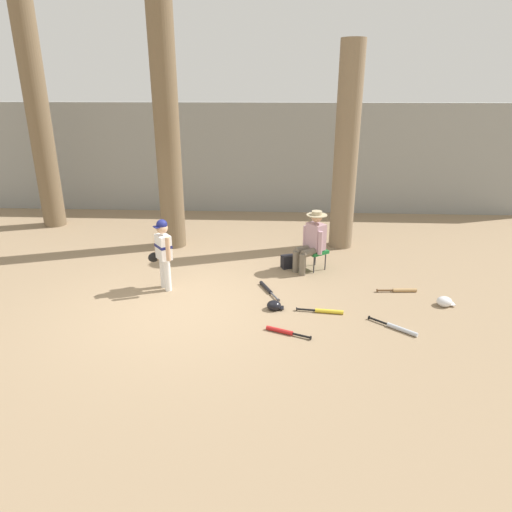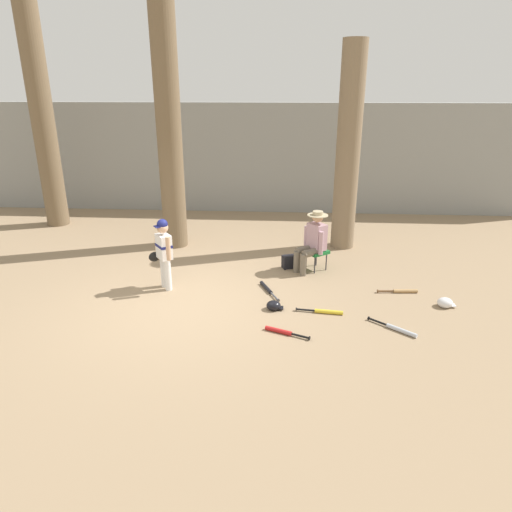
% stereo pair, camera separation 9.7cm
% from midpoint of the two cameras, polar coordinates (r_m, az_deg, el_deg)
% --- Properties ---
extents(ground_plane, '(60.00, 60.00, 0.00)m').
position_cam_midpoint_polar(ground_plane, '(7.84, -9.41, -6.18)').
color(ground_plane, '#937A5B').
extents(concrete_back_wall, '(18.00, 0.36, 3.02)m').
position_cam_midpoint_polar(concrete_back_wall, '(13.39, -4.10, 12.01)').
color(concrete_back_wall, gray).
rests_on(concrete_back_wall, ground).
extents(tree_near_player, '(0.76, 0.76, 6.27)m').
position_cam_midpoint_polar(tree_near_player, '(10.23, -11.32, 16.10)').
color(tree_near_player, brown).
rests_on(tree_near_player, ground).
extents(tree_behind_spectator, '(0.83, 0.83, 4.50)m').
position_cam_midpoint_polar(tree_behind_spectator, '(10.30, 10.73, 10.96)').
color(tree_behind_spectator, '#7F6B51').
rests_on(tree_behind_spectator, ground).
extents(young_ballplayer, '(0.53, 0.49, 1.31)m').
position_cam_midpoint_polar(young_ballplayer, '(8.29, -11.80, 0.74)').
color(young_ballplayer, white).
rests_on(young_ballplayer, ground).
extents(folding_stool, '(0.56, 0.56, 0.41)m').
position_cam_midpoint_polar(folding_stool, '(9.19, 7.03, 0.51)').
color(folding_stool, '#196B2D').
rests_on(folding_stool, ground).
extents(seated_spectator, '(0.65, 0.60, 1.20)m').
position_cam_midpoint_polar(seated_spectator, '(9.04, 6.63, 2.03)').
color(seated_spectator, '#6B6051').
rests_on(seated_spectator, ground).
extents(handbag_beside_stool, '(0.38, 0.29, 0.26)m').
position_cam_midpoint_polar(handbag_beside_stool, '(9.30, 3.92, -0.67)').
color(handbag_beside_stool, black).
rests_on(handbag_beside_stool, ground).
extents(tree_far_left, '(0.91, 0.91, 5.68)m').
position_cam_midpoint_polar(tree_far_left, '(12.88, -25.30, 13.71)').
color(tree_far_left, brown).
rests_on(tree_far_left, ground).
extents(bat_aluminum_silver, '(0.66, 0.57, 0.07)m').
position_cam_midpoint_polar(bat_aluminum_silver, '(7.33, 16.85, -8.56)').
color(bat_aluminum_silver, '#B7BCC6').
rests_on(bat_aluminum_silver, ground).
extents(bat_yellow_trainer, '(0.77, 0.15, 0.07)m').
position_cam_midpoint_polar(bat_yellow_trainer, '(7.59, 8.23, -6.77)').
color(bat_yellow_trainer, yellow).
rests_on(bat_yellow_trainer, ground).
extents(bat_wood_tan, '(0.72, 0.11, 0.07)m').
position_cam_midpoint_polar(bat_wood_tan, '(8.63, 17.28, -4.07)').
color(bat_wood_tan, tan).
rests_on(bat_wood_tan, ground).
extents(bat_black_composite, '(0.39, 0.77, 0.07)m').
position_cam_midpoint_polar(bat_black_composite, '(8.30, 1.06, -4.08)').
color(bat_black_composite, black).
rests_on(bat_black_composite, ground).
extents(bat_red_barrel, '(0.68, 0.33, 0.07)m').
position_cam_midpoint_polar(bat_red_barrel, '(6.95, 2.98, -9.31)').
color(bat_red_barrel, red).
rests_on(bat_red_barrel, ground).
extents(batting_helmet_black, '(0.28, 0.22, 0.16)m').
position_cam_midpoint_polar(batting_helmet_black, '(7.62, 1.89, -6.15)').
color(batting_helmet_black, black).
rests_on(batting_helmet_black, ground).
extents(batting_helmet_white, '(0.30, 0.23, 0.17)m').
position_cam_midpoint_polar(batting_helmet_white, '(8.33, 22.02, -5.26)').
color(batting_helmet_white, silver).
rests_on(batting_helmet_white, ground).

